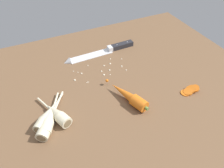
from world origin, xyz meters
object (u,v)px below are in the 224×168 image
chefs_knife (99,53)px  parsnip_back (57,114)px  parsnip_mid_left (49,118)px  carrot_slice_stack (190,90)px  whole_carrot (129,96)px  parsnip_front (47,117)px  parsnip_mid_right (49,120)px

chefs_knife → parsnip_back: size_ratio=2.04×
parsnip_mid_left → parsnip_back: 2.71cm
parsnip_mid_left → carrot_slice_stack: 51.92cm
whole_carrot → parsnip_mid_left: whole_carrot is taller
chefs_knife → parsnip_front: bearing=-136.2°
whole_carrot → carrot_slice_stack: 23.80cm
chefs_knife → parsnip_mid_left: parsnip_mid_left is taller
parsnip_front → parsnip_mid_right: (0.29, -1.84, -0.00)cm
whole_carrot → parsnip_back: size_ratio=1.14×
chefs_knife → parsnip_front: size_ratio=2.30×
whole_carrot → parsnip_mid_left: 28.31cm
parsnip_mid_right → parsnip_back: same height
parsnip_front → carrot_slice_stack: parsnip_front is taller
chefs_knife → whole_carrot: size_ratio=1.78×
whole_carrot → parsnip_back: whole_carrot is taller
chefs_knife → carrot_slice_stack: 43.74cm
parsnip_mid_left → parsnip_back: size_ratio=1.01×
carrot_slice_stack → parsnip_mid_left: bearing=170.9°
whole_carrot → parsnip_mid_right: (-28.53, 1.37, -0.12)cm
chefs_knife → carrot_slice_stack: bearing=-60.4°
carrot_slice_stack → chefs_knife: bearing=119.6°
whole_carrot → carrot_slice_stack: (23.04, -5.80, -1.27)cm
parsnip_mid_left → carrot_slice_stack: size_ratio=2.36×
parsnip_front → parsnip_mid_left: 1.00cm
parsnip_front → carrot_slice_stack: (51.86, -9.01, -1.15)cm
parsnip_mid_right → carrot_slice_stack: parsnip_mid_right is taller
parsnip_front → whole_carrot: bearing=-6.4°
chefs_knife → carrot_slice_stack: chefs_knife is taller
parsnip_back → carrot_slice_stack: parsnip_back is taller
parsnip_front → chefs_knife: bearing=43.8°
parsnip_front → carrot_slice_stack: 52.65cm
whole_carrot → parsnip_front: 28.99cm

